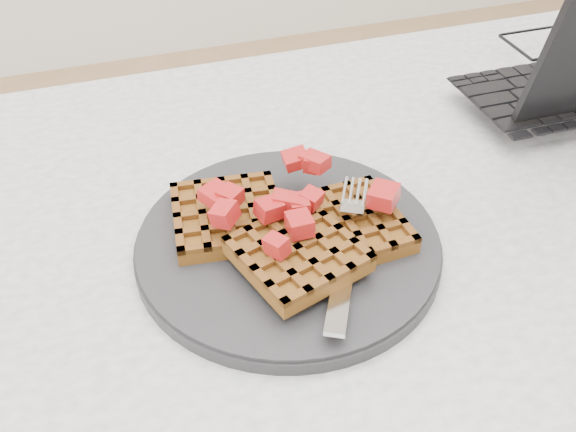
{
  "coord_description": "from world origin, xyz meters",
  "views": [
    {
      "loc": [
        -0.29,
        -0.37,
        1.14
      ],
      "look_at": [
        -0.16,
        0.03,
        0.79
      ],
      "focal_mm": 40.0,
      "sensor_mm": 36.0,
      "label": 1
    }
  ],
  "objects": [
    {
      "name": "table",
      "position": [
        0.0,
        0.0,
        0.64
      ],
      "size": [
        1.2,
        0.8,
        0.75
      ],
      "color": "silver",
      "rests_on": "ground"
    },
    {
      "name": "plate",
      "position": [
        -0.16,
        0.03,
        0.76
      ],
      "size": [
        0.27,
        0.27,
        0.02
      ],
      "primitive_type": "cylinder",
      "color": "black",
      "rests_on": "table"
    },
    {
      "name": "waffles",
      "position": [
        -0.16,
        0.02,
        0.78
      ],
      "size": [
        0.2,
        0.18,
        0.03
      ],
      "color": "brown",
      "rests_on": "plate"
    },
    {
      "name": "strawberry_pile",
      "position": [
        -0.16,
        0.03,
        0.8
      ],
      "size": [
        0.15,
        0.15,
        0.02
      ],
      "primitive_type": null,
      "color": "#950003",
      "rests_on": "waffles"
    },
    {
      "name": "fork",
      "position": [
        -0.12,
        -0.01,
        0.77
      ],
      "size": [
        0.11,
        0.17,
        0.02
      ],
      "primitive_type": null,
      "rotation": [
        0.0,
        0.0,
        -0.49
      ],
      "color": "silver",
      "rests_on": "plate"
    }
  ]
}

